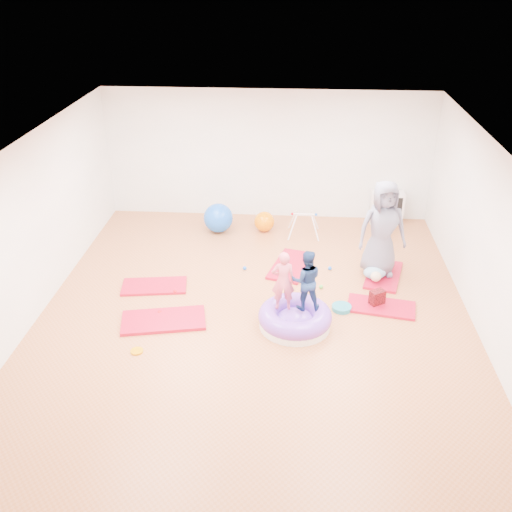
{
  "coord_description": "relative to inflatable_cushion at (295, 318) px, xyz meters",
  "views": [
    {
      "loc": [
        0.57,
        -7.81,
        5.2
      ],
      "look_at": [
        0.0,
        0.3,
        0.9
      ],
      "focal_mm": 40.0,
      "sensor_mm": 36.0,
      "label": 1
    }
  ],
  "objects": [
    {
      "name": "gym_mat_center_back",
      "position": [
        -0.09,
        1.93,
        -0.12
      ],
      "size": [
        0.91,
        1.34,
        0.05
      ],
      "primitive_type": "cube",
      "rotation": [
        0.0,
        0.0,
        1.3
      ],
      "color": "#AC0728",
      "rests_on": "ground"
    },
    {
      "name": "inflatable_cushion",
      "position": [
        0.0,
        0.0,
        0.0
      ],
      "size": [
        1.16,
        1.16,
        0.37
      ],
      "rotation": [
        0.0,
        0.0,
        -0.03
      ],
      "color": "white",
      "rests_on": "ground"
    },
    {
      "name": "yellow_toy",
      "position": [
        -2.33,
        -0.84,
        -0.13
      ],
      "size": [
        0.19,
        0.19,
        0.03
      ],
      "primitive_type": "cylinder",
      "color": "#DB9002",
      "rests_on": "ground"
    },
    {
      "name": "exercise_ball_blue",
      "position": [
        -1.65,
        3.39,
        0.17
      ],
      "size": [
        0.62,
        0.62,
        0.62
      ],
      "primitive_type": "sphere",
      "color": "blue",
      "rests_on": "ground"
    },
    {
      "name": "exercise_ball_orange",
      "position": [
        -0.68,
        3.48,
        0.07
      ],
      "size": [
        0.43,
        0.43,
        0.43
      ],
      "primitive_type": "sphere",
      "color": "orange",
      "rests_on": "ground"
    },
    {
      "name": "child_pink",
      "position": [
        -0.2,
        0.06,
        0.69
      ],
      "size": [
        0.38,
        0.27,
        0.99
      ],
      "primitive_type": "imported",
      "rotation": [
        0.0,
        0.0,
        3.24
      ],
      "color": "#E05970",
      "rests_on": "inflatable_cushion"
    },
    {
      "name": "ball_pit_balls",
      "position": [
        -0.67,
        1.11,
        -0.11
      ],
      "size": [
        2.92,
        1.77,
        0.07
      ],
      "color": "#DB9002",
      "rests_on": "ground"
    },
    {
      "name": "infant_play_gym",
      "position": [
        0.15,
        3.31,
        0.19
      ],
      "size": [
        0.65,
        0.62,
        0.5
      ],
      "rotation": [
        0.0,
        0.0,
        0.17
      ],
      "color": "white",
      "rests_on": "ground"
    },
    {
      "name": "gym_mat_rear_right",
      "position": [
        1.6,
        1.69,
        -0.12
      ],
      "size": [
        0.85,
        1.26,
        0.05
      ],
      "primitive_type": "cube",
      "rotation": [
        0.0,
        0.0,
        1.31
      ],
      "color": "#AC0728",
      "rests_on": "ground"
    },
    {
      "name": "gym_mat_right",
      "position": [
        1.43,
        0.62,
        -0.12
      ],
      "size": [
        1.19,
        0.74,
        0.05
      ],
      "primitive_type": "cube",
      "rotation": [
        0.0,
        0.0,
        -0.18
      ],
      "color": "#AC0728",
      "rests_on": "ground"
    },
    {
      "name": "cube_shelf",
      "position": [
        1.95,
        4.11,
        0.2
      ],
      "size": [
        0.69,
        0.34,
        0.69
      ],
      "color": "white",
      "rests_on": "ground"
    },
    {
      "name": "balance_disc",
      "position": [
        0.77,
        0.52,
        -0.11
      ],
      "size": [
        0.32,
        0.32,
        0.07
      ],
      "primitive_type": "cylinder",
      "color": "teal",
      "rests_on": "ground"
    },
    {
      "name": "gym_mat_front_left",
      "position": [
        -2.1,
        -0.04,
        -0.12
      ],
      "size": [
        1.43,
        0.92,
        0.06
      ],
      "primitive_type": "cube",
      "rotation": [
        0.0,
        0.0,
        0.2
      ],
      "color": "#AC0728",
      "rests_on": "ground"
    },
    {
      "name": "child_navy",
      "position": [
        0.15,
        0.09,
        0.69
      ],
      "size": [
        0.52,
        0.42,
        1.0
      ],
      "primitive_type": "imported",
      "rotation": [
        0.0,
        0.0,
        3.23
      ],
      "color": "navy",
      "rests_on": "inflatable_cushion"
    },
    {
      "name": "adult_caregiver",
      "position": [
        1.5,
        1.74,
        0.79
      ],
      "size": [
        0.95,
        0.71,
        1.77
      ],
      "primitive_type": "imported",
      "rotation": [
        0.0,
        0.0,
        0.18
      ],
      "color": "slate",
      "rests_on": "gym_mat_rear_right"
    },
    {
      "name": "room",
      "position": [
        -0.66,
        0.32,
        1.26
      ],
      "size": [
        7.01,
        8.01,
        2.81
      ],
      "color": "#B76E43",
      "rests_on": "ground"
    },
    {
      "name": "backpack",
      "position": [
        1.36,
        0.69,
        -0.0
      ],
      "size": [
        0.29,
        0.26,
        0.28
      ],
      "primitive_type": "cube",
      "rotation": [
        0.0,
        0.0,
        0.58
      ],
      "color": "maroon",
      "rests_on": "ground"
    },
    {
      "name": "gym_mat_mid_left",
      "position": [
        -2.49,
        1.01,
        -0.12
      ],
      "size": [
        1.19,
        0.71,
        0.05
      ],
      "primitive_type": "cube",
      "rotation": [
        0.0,
        0.0,
        0.14
      ],
      "color": "#AC0728",
      "rests_on": "ground"
    },
    {
      "name": "infant",
      "position": [
        1.41,
        1.48,
        0.02
      ],
      "size": [
        0.4,
        0.4,
        0.23
      ],
      "color": "#7CA9CA",
      "rests_on": "gym_mat_rear_right"
    }
  ]
}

